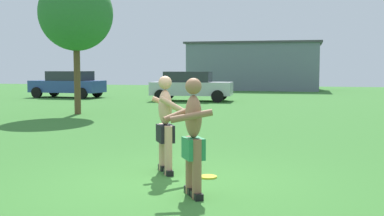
{
  "coord_description": "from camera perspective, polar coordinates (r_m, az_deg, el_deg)",
  "views": [
    {
      "loc": [
        1.98,
        -6.88,
        1.77
      ],
      "look_at": [
        0.08,
        0.97,
        1.09
      ],
      "focal_mm": 44.45,
      "sensor_mm": 36.0,
      "label": 1
    }
  ],
  "objects": [
    {
      "name": "ground_plane",
      "position": [
        7.38,
        -2.4,
        -9.06
      ],
      "size": [
        80.0,
        80.0,
        0.0
      ],
      "primitive_type": "plane",
      "color": "#38752D"
    },
    {
      "name": "player_near",
      "position": [
        6.51,
        0.11,
        -3.24
      ],
      "size": [
        0.77,
        0.72,
        1.63
      ],
      "color": "black",
      "rests_on": "ground_plane"
    },
    {
      "name": "player_in_black",
      "position": [
        8.0,
        -3.18,
        -1.7
      ],
      "size": [
        0.77,
        0.73,
        1.64
      ],
      "color": "black",
      "rests_on": "ground_plane"
    },
    {
      "name": "frisbee",
      "position": [
        7.77,
        1.94,
        -8.25
      ],
      "size": [
        0.29,
        0.29,
        0.03
      ],
      "primitive_type": "cylinder",
      "color": "yellow",
      "rests_on": "ground_plane"
    },
    {
      "name": "car_silver_near_post",
      "position": [
        25.51,
        -0.14,
        2.7
      ],
      "size": [
        4.4,
        2.23,
        1.58
      ],
      "color": "silver",
      "rests_on": "ground_plane"
    },
    {
      "name": "car_blue_far_end",
      "position": [
        29.41,
        -14.65,
        2.83
      ],
      "size": [
        4.4,
        2.23,
        1.58
      ],
      "color": "#2D478C",
      "rests_on": "ground_plane"
    },
    {
      "name": "outbuilding_behind_lot",
      "position": [
        39.36,
        7.5,
        5.0
      ],
      "size": [
        10.6,
        5.78,
        3.83
      ],
      "color": "slate",
      "rests_on": "ground_plane"
    },
    {
      "name": "tree_left_field",
      "position": [
        18.83,
        -13.76,
        10.92
      ],
      "size": [
        2.79,
        2.79,
        5.24
      ],
      "color": "brown",
      "rests_on": "ground_plane"
    }
  ]
}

